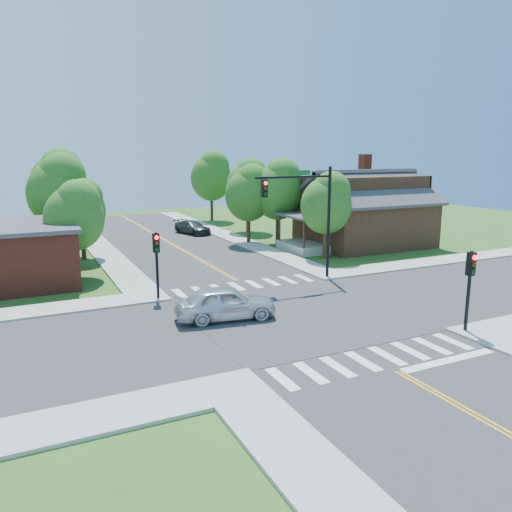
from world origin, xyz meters
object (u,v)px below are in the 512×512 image
signal_mast_ne (306,205)px  house_ne (364,208)px  signal_pole_nw (157,253)px  car_silver (225,303)px  car_dgrey (193,228)px  signal_pole_se (470,276)px

signal_mast_ne → house_ne: (11.19, 8.65, -1.52)m
signal_mast_ne → house_ne: size_ratio=0.55×
signal_pole_nw → car_silver: signal_pole_nw is taller
signal_mast_ne → car_dgrey: size_ratio=1.48×
signal_pole_se → house_ne: house_ne is taller
house_ne → car_dgrey: size_ratio=2.69×
signal_pole_nw → car_silver: (2.09, -4.73, -1.83)m
signal_mast_ne → signal_pole_nw: signal_mast_ne is taller
signal_pole_nw → house_ne: bearing=22.7°
signal_mast_ne → car_silver: (-7.42, -4.74, -4.02)m
car_silver → signal_pole_se: bearing=-116.6°
signal_pole_nw → car_dgrey: 22.98m
signal_mast_ne → car_silver: signal_mast_ne is taller
car_dgrey → signal_pole_se: bearing=-104.8°
signal_pole_nw → car_silver: size_ratio=0.74×
signal_mast_ne → signal_pole_nw: bearing=-179.9°
signal_pole_se → car_dgrey: signal_pole_se is taller
signal_mast_ne → signal_pole_nw: size_ratio=1.89×
car_silver → car_dgrey: car_silver is taller
signal_pole_se → car_dgrey: bearing=93.7°
signal_mast_ne → house_ne: 14.23m
signal_pole_nw → house_ne: house_ne is taller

